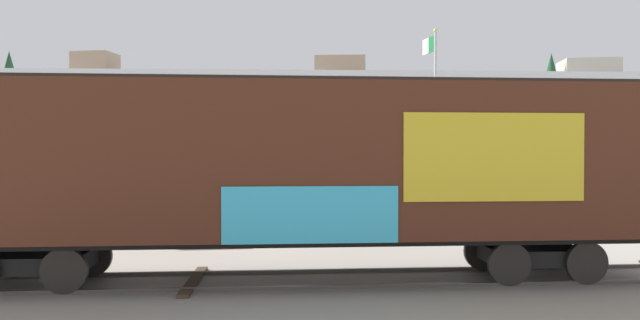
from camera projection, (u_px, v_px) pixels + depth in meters
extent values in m
plane|color=gray|center=(336.00, 281.00, 11.37)|extent=(260.00, 260.00, 0.00)
cube|color=#4C4742|center=(293.00, 288.00, 10.62)|extent=(59.97, 2.10, 0.08)
cube|color=#4C4742|center=(292.00, 272.00, 12.05)|extent=(59.97, 2.10, 0.08)
cube|color=#423323|center=(194.00, 281.00, 11.19)|extent=(0.32, 2.51, 0.07)
cube|color=#472316|center=(293.00, 160.00, 11.30)|extent=(16.60, 3.39, 3.16)
cube|color=#2D2823|center=(293.00, 82.00, 11.27)|extent=(15.69, 0.92, 0.24)
cube|color=gold|center=(495.00, 157.00, 10.13)|extent=(3.63, 0.15, 1.74)
cube|color=#33A5CC|center=(311.00, 215.00, 9.90)|extent=(3.39, 0.14, 1.10)
cube|color=black|center=(293.00, 237.00, 11.32)|extent=(16.22, 2.10, 0.20)
cube|color=black|center=(37.00, 261.00, 10.95)|extent=(2.14, 1.35, 0.36)
cylinder|color=black|center=(14.00, 257.00, 11.61)|extent=(0.92, 0.15, 0.92)
cylinder|color=black|center=(64.00, 271.00, 10.29)|extent=(0.92, 0.15, 0.92)
cylinder|color=black|center=(91.00, 256.00, 11.73)|extent=(0.92, 0.15, 0.92)
cube|color=black|center=(532.00, 254.00, 11.70)|extent=(2.14, 1.35, 0.36)
cylinder|color=black|center=(509.00, 264.00, 10.93)|extent=(0.92, 0.15, 0.92)
cylinder|color=black|center=(483.00, 251.00, 12.36)|extent=(0.92, 0.15, 0.92)
cylinder|color=black|center=(586.00, 263.00, 11.04)|extent=(0.92, 0.15, 0.92)
cylinder|color=black|center=(552.00, 250.00, 12.48)|extent=(0.92, 0.15, 0.92)
cylinder|color=silver|center=(435.00, 125.00, 22.32)|extent=(0.12, 0.12, 8.00)
sphere|color=#D8CC66|center=(436.00, 30.00, 22.26)|extent=(0.18, 0.18, 0.18)
cube|color=#14662D|center=(429.00, 45.00, 22.88)|extent=(0.28, 1.14, 0.68)
cube|color=white|center=(426.00, 47.00, 23.16)|extent=(0.16, 0.57, 0.68)
cube|color=silver|center=(307.00, 133.00, 73.12)|extent=(152.79, 42.80, 11.07)
cube|color=#8C725B|center=(96.00, 67.00, 59.30)|extent=(4.89, 4.01, 3.10)
cube|color=#8C725B|center=(340.00, 70.00, 60.32)|extent=(6.06, 4.37, 2.77)
cube|color=#9E9384|center=(588.00, 72.00, 61.38)|extent=(6.66, 4.89, 2.68)
cone|color=#193D23|center=(9.00, 68.00, 63.56)|extent=(2.10, 2.10, 4.20)
cone|color=#193D23|center=(551.00, 68.00, 60.84)|extent=(1.72, 1.72, 3.44)
cube|color=#B21E1E|center=(178.00, 217.00, 16.74)|extent=(4.81, 2.22, 0.79)
cube|color=#2D333D|center=(168.00, 195.00, 16.69)|extent=(2.11, 1.81, 0.65)
cylinder|color=black|center=(229.00, 225.00, 17.80)|extent=(0.66, 0.27, 0.64)
cylinder|color=black|center=(226.00, 233.00, 16.07)|extent=(0.66, 0.27, 0.64)
cylinder|color=black|center=(133.00, 226.00, 17.42)|extent=(0.66, 0.27, 0.64)
cylinder|color=black|center=(120.00, 235.00, 15.69)|extent=(0.66, 0.27, 0.64)
cube|color=navy|center=(369.00, 215.00, 17.40)|extent=(4.36, 1.93, 0.77)
cube|color=#2D333D|center=(360.00, 194.00, 17.39)|extent=(2.01, 1.65, 0.67)
cylinder|color=black|center=(408.00, 223.00, 18.21)|extent=(0.65, 0.25, 0.64)
cylinder|color=black|center=(417.00, 230.00, 16.57)|extent=(0.65, 0.25, 0.64)
cylinder|color=black|center=(326.00, 223.00, 18.25)|extent=(0.65, 0.25, 0.64)
cylinder|color=black|center=(326.00, 230.00, 16.60)|extent=(0.65, 0.25, 0.64)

